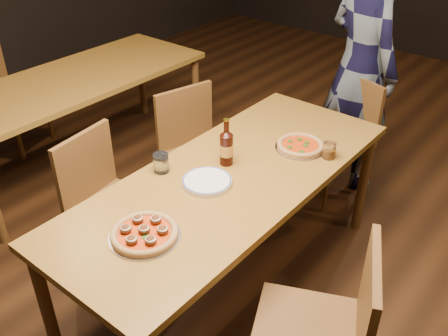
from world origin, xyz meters
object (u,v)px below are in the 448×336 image
Objects in this scene: plate_stack at (207,182)px; table_main at (230,187)px; beer_bottle at (226,148)px; chair_main_nw at (116,206)px; pizza_meatball at (144,233)px; diner at (361,66)px; pizza_margherita at (300,146)px; chair_end at (333,139)px; amber_glass at (329,150)px; chair_main_sw at (202,156)px; chair_main_e at (308,332)px; table_left at (75,86)px; chair_nbr_left at (8,93)px; water_glass at (161,163)px.

table_main is at bearing 71.71° from plate_stack.
chair_main_nw is at bearing -143.04° from beer_bottle.
diner is at bearing 91.16° from pizza_meatball.
chair_end is at bearing 101.56° from pizza_margherita.
chair_main_nw is 2.91× the size of pizza_meatball.
diner is (-0.03, 1.48, 0.21)m from table_main.
amber_glass is (0.30, 0.47, 0.12)m from table_main.
table_main is 8.15× the size of plate_stack.
table_main is 0.74m from chair_main_sw.
chair_end is (-0.73, 1.56, -0.03)m from chair_main_e.
diner is at bearing 113.09° from chair_end.
pizza_meatball is at bearing -68.52° from chair_end.
chair_end is 3.54× the size of beer_bottle.
table_left is 2.52m from chair_main_e.
chair_main_sw is 1.22m from pizza_meatball.
diner is (-0.04, 2.09, 0.12)m from pizza_meatball.
amber_glass is 0.05× the size of diner.
chair_nbr_left is 2.41m from plate_stack.
table_left is 2.21× the size of chair_main_sw.
plate_stack is at bearing -70.67° from chair_end.
pizza_margherita is at bearing 4.96° from table_left.
table_main is 1.00× the size of table_left.
pizza_margherita is (0.15, -0.71, 0.32)m from chair_end.
chair_nbr_left is at bearing 53.96° from diner.
table_left is 8.15× the size of plate_stack.
table_left is 1.12× the size of diner.
chair_nbr_left is 3.44× the size of pizza_margherita.
plate_stack is at bearing 114.16° from diner.
water_glass is at bearing -116.45° from chair_nbr_left.
diner is (0.01, 1.61, 0.13)m from plate_stack.
chair_end is 3.23× the size of pizza_margherita.
chair_main_sw is 9.03× the size of water_glass.
chair_main_nw is 1.58m from chair_end.
pizza_meatball is 0.17× the size of diner.
chair_nbr_left is at bearing 176.71° from table_main.
chair_nbr_left reaches higher than table_left.
chair_end is at bearing -29.26° from chair_main_nw.
chair_main_sw is at bearing 144.84° from beer_bottle.
diner is (1.67, 1.18, 0.21)m from table_left.
chair_main_sw is 3.69× the size of plate_stack.
chair_nbr_left is (-1.84, 0.44, 0.03)m from chair_main_nw.
beer_bottle reaches higher than plate_stack.
beer_bottle reaches higher than chair_main_nw.
chair_main_nw is 0.75m from pizza_meatball.
chair_main_e is 1.01m from amber_glass.
table_left is at bearing 110.64° from chair_main_sw.
plate_stack is at bearing -133.48° from chair_main_e.
pizza_margherita is at bearing 83.71° from pizza_meatball.
pizza_margherita is 0.78m from water_glass.
chair_main_sw is at bearing -176.43° from pizza_margherita.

